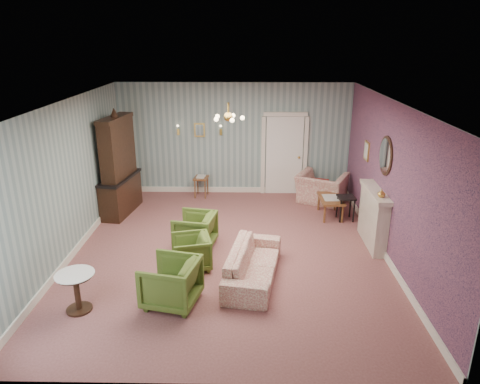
{
  "coord_description": "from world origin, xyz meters",
  "views": [
    {
      "loc": [
        0.35,
        -7.79,
        4.01
      ],
      "look_at": [
        0.2,
        0.4,
        1.1
      ],
      "focal_mm": 33.15,
      "sensor_mm": 36.0,
      "label": 1
    }
  ],
  "objects_px": {
    "olive_chair_c": "(195,229)",
    "olive_chair_a": "(171,280)",
    "sofa_chintz": "(253,259)",
    "olive_chair_b": "(191,250)",
    "side_table_black": "(345,208)",
    "fireplace": "(373,217)",
    "dresser": "(118,163)",
    "coffee_table": "(330,207)",
    "pedestal_table": "(77,292)",
    "wingback_chair": "(322,183)"
  },
  "relations": [
    {
      "from": "olive_chair_b",
      "to": "coffee_table",
      "type": "bearing_deg",
      "value": 116.32
    },
    {
      "from": "olive_chair_b",
      "to": "fireplace",
      "type": "height_order",
      "value": "fireplace"
    },
    {
      "from": "pedestal_table",
      "to": "olive_chair_a",
      "type": "bearing_deg",
      "value": 8.68
    },
    {
      "from": "side_table_black",
      "to": "pedestal_table",
      "type": "xyz_separation_m",
      "value": [
        -4.82,
        -3.63,
        0.04
      ]
    },
    {
      "from": "sofa_chintz",
      "to": "pedestal_table",
      "type": "height_order",
      "value": "sofa_chintz"
    },
    {
      "from": "olive_chair_a",
      "to": "olive_chair_b",
      "type": "relative_size",
      "value": 1.21
    },
    {
      "from": "sofa_chintz",
      "to": "fireplace",
      "type": "bearing_deg",
      "value": -50.16
    },
    {
      "from": "wingback_chair",
      "to": "pedestal_table",
      "type": "distance_m",
      "value": 6.53
    },
    {
      "from": "fireplace",
      "to": "olive_chair_c",
      "type": "bearing_deg",
      "value": -177.12
    },
    {
      "from": "pedestal_table",
      "to": "coffee_table",
      "type": "bearing_deg",
      "value": 40.45
    },
    {
      "from": "coffee_table",
      "to": "pedestal_table",
      "type": "height_order",
      "value": "pedestal_table"
    },
    {
      "from": "fireplace",
      "to": "pedestal_table",
      "type": "xyz_separation_m",
      "value": [
        -5.1,
        -2.4,
        -0.26
      ]
    },
    {
      "from": "olive_chair_a",
      "to": "olive_chair_c",
      "type": "xyz_separation_m",
      "value": [
        0.15,
        2.01,
        -0.03
      ]
    },
    {
      "from": "pedestal_table",
      "to": "fireplace",
      "type": "bearing_deg",
      "value": 25.2
    },
    {
      "from": "olive_chair_c",
      "to": "fireplace",
      "type": "height_order",
      "value": "fireplace"
    },
    {
      "from": "side_table_black",
      "to": "sofa_chintz",
      "type": "bearing_deg",
      "value": -129.09
    },
    {
      "from": "olive_chair_c",
      "to": "side_table_black",
      "type": "xyz_separation_m",
      "value": [
        3.27,
        1.41,
        -0.1
      ]
    },
    {
      "from": "olive_chair_b",
      "to": "side_table_black",
      "type": "xyz_separation_m",
      "value": [
        3.25,
        2.26,
        -0.06
      ]
    },
    {
      "from": "coffee_table",
      "to": "pedestal_table",
      "type": "xyz_separation_m",
      "value": [
        -4.52,
        -3.85,
        0.09
      ]
    },
    {
      "from": "sofa_chintz",
      "to": "coffee_table",
      "type": "relative_size",
      "value": 2.16
    },
    {
      "from": "olive_chair_b",
      "to": "pedestal_table",
      "type": "bearing_deg",
      "value": -62.88
    },
    {
      "from": "dresser",
      "to": "side_table_black",
      "type": "relative_size",
      "value": 4.27
    },
    {
      "from": "sofa_chintz",
      "to": "olive_chair_a",
      "type": "bearing_deg",
      "value": 131.3
    },
    {
      "from": "wingback_chair",
      "to": "pedestal_table",
      "type": "xyz_separation_m",
      "value": [
        -4.45,
        -4.77,
        -0.18
      ]
    },
    {
      "from": "coffee_table",
      "to": "side_table_black",
      "type": "distance_m",
      "value": 0.38
    },
    {
      "from": "olive_chair_b",
      "to": "sofa_chintz",
      "type": "relative_size",
      "value": 0.35
    },
    {
      "from": "sofa_chintz",
      "to": "side_table_black",
      "type": "distance_m",
      "value": 3.38
    },
    {
      "from": "side_table_black",
      "to": "olive_chair_b",
      "type": "bearing_deg",
      "value": -145.16
    },
    {
      "from": "fireplace",
      "to": "olive_chair_a",
      "type": "bearing_deg",
      "value": -149.41
    },
    {
      "from": "fireplace",
      "to": "side_table_black",
      "type": "relative_size",
      "value": 2.46
    },
    {
      "from": "dresser",
      "to": "pedestal_table",
      "type": "relative_size",
      "value": 3.79
    },
    {
      "from": "olive_chair_c",
      "to": "olive_chair_a",
      "type": "bearing_deg",
      "value": 6.55
    },
    {
      "from": "olive_chair_a",
      "to": "olive_chair_b",
      "type": "distance_m",
      "value": 1.17
    },
    {
      "from": "wingback_chair",
      "to": "olive_chair_c",
      "type": "bearing_deg",
      "value": 68.04
    },
    {
      "from": "olive_chair_b",
      "to": "pedestal_table",
      "type": "distance_m",
      "value": 2.08
    },
    {
      "from": "olive_chair_a",
      "to": "side_table_black",
      "type": "bearing_deg",
      "value": 148.04
    },
    {
      "from": "olive_chair_a",
      "to": "olive_chair_b",
      "type": "xyz_separation_m",
      "value": [
        0.17,
        1.15,
        -0.07
      ]
    },
    {
      "from": "fireplace",
      "to": "coffee_table",
      "type": "relative_size",
      "value": 1.55
    },
    {
      "from": "sofa_chintz",
      "to": "dresser",
      "type": "distance_m",
      "value": 4.4
    },
    {
      "from": "wingback_chair",
      "to": "pedestal_table",
      "type": "height_order",
      "value": "wingback_chair"
    },
    {
      "from": "fireplace",
      "to": "coffee_table",
      "type": "bearing_deg",
      "value": 111.87
    },
    {
      "from": "olive_chair_c",
      "to": "pedestal_table",
      "type": "height_order",
      "value": "olive_chair_c"
    },
    {
      "from": "wingback_chair",
      "to": "pedestal_table",
      "type": "relative_size",
      "value": 1.78
    },
    {
      "from": "olive_chair_a",
      "to": "coffee_table",
      "type": "bearing_deg",
      "value": 152.51
    },
    {
      "from": "olive_chair_a",
      "to": "side_table_black",
      "type": "xyz_separation_m",
      "value": [
        3.42,
        3.41,
        -0.13
      ]
    },
    {
      "from": "pedestal_table",
      "to": "dresser",
      "type": "bearing_deg",
      "value": 95.86
    },
    {
      "from": "olive_chair_a",
      "to": "sofa_chintz",
      "type": "xyz_separation_m",
      "value": [
        1.29,
        0.79,
        -0.03
      ]
    },
    {
      "from": "dresser",
      "to": "side_table_black",
      "type": "xyz_separation_m",
      "value": [
        5.23,
        -0.39,
        -0.93
      ]
    },
    {
      "from": "olive_chair_a",
      "to": "fireplace",
      "type": "height_order",
      "value": "fireplace"
    },
    {
      "from": "wingback_chair",
      "to": "dresser",
      "type": "distance_m",
      "value": 4.97
    }
  ]
}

